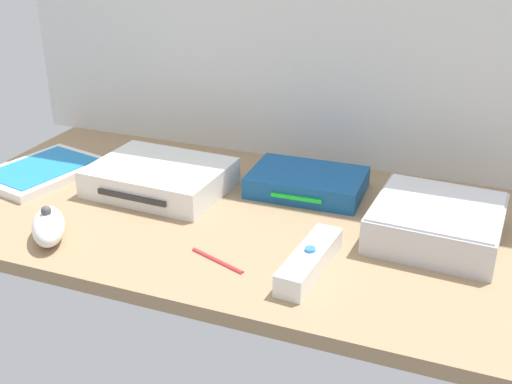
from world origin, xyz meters
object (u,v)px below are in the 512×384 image
at_px(remote_wand, 310,261).
at_px(remote_nunchuk, 48,226).
at_px(network_router, 307,182).
at_px(game_case, 42,171).
at_px(stylus_pen, 219,259).
at_px(game_console, 160,178).
at_px(mini_computer, 437,222).

distance_m(remote_wand, remote_nunchuk, 0.37).
xyz_separation_m(network_router, remote_nunchuk, (-0.29, -0.28, 0.00)).
xyz_separation_m(game_case, network_router, (0.44, 0.10, 0.01)).
relative_size(remote_wand, stylus_pen, 1.67).
height_order(game_console, mini_computer, mini_computer).
distance_m(game_case, remote_nunchuk, 0.24).
height_order(game_console, remote_nunchuk, remote_nunchuk).
bearing_deg(mini_computer, network_router, 158.29).
bearing_deg(remote_wand, mini_computer, 50.78).
bearing_deg(stylus_pen, remote_nunchuk, -173.02).
height_order(mini_computer, stylus_pen, mini_computer).
distance_m(mini_computer, game_case, 0.66).
distance_m(mini_computer, remote_wand, 0.20).
relative_size(mini_computer, game_case, 0.83).
xyz_separation_m(game_console, game_case, (-0.22, -0.02, -0.01)).
bearing_deg(game_case, remote_nunchuk, -36.23).
bearing_deg(mini_computer, stylus_pen, -147.08).
bearing_deg(mini_computer, game_console, 179.25).
bearing_deg(remote_wand, game_console, 157.99).
relative_size(remote_nunchuk, stylus_pen, 1.19).
bearing_deg(mini_computer, game_case, -178.75).
distance_m(remote_wand, stylus_pen, 0.12).
relative_size(network_router, remote_wand, 1.22).
distance_m(network_router, remote_wand, 0.24).
height_order(game_case, remote_nunchuk, remote_nunchuk).
bearing_deg(remote_nunchuk, mini_computer, -14.47).
xyz_separation_m(remote_nunchuk, stylus_pen, (0.24, 0.03, -0.02)).
relative_size(game_case, stylus_pen, 2.40).
bearing_deg(remote_wand, game_case, 170.60).
bearing_deg(stylus_pen, game_case, 159.39).
xyz_separation_m(remote_wand, remote_nunchuk, (-0.36, -0.05, 0.01)).
bearing_deg(network_router, game_console, -162.05).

